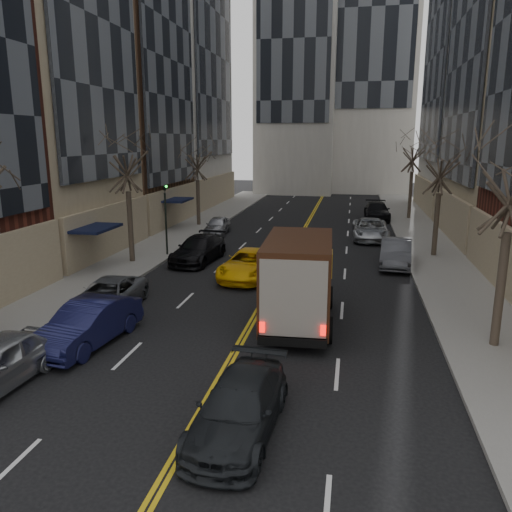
% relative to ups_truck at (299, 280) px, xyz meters
% --- Properties ---
extents(sidewalk_left, '(4.00, 66.00, 0.15)m').
position_rel_ups_truck_xyz_m(sidewalk_left, '(-10.83, 14.94, -1.71)').
color(sidewalk_left, slate).
rests_on(sidewalk_left, ground).
extents(sidewalk_right, '(4.00, 66.00, 0.15)m').
position_rel_ups_truck_xyz_m(sidewalk_right, '(7.17, 14.94, -1.71)').
color(sidewalk_right, slate).
rests_on(sidewalk_right, ground).
extents(streetwall_left, '(14.00, 49.50, 36.00)m').
position_rel_ups_truck_xyz_m(streetwall_left, '(-18.13, 18.84, 13.78)').
color(streetwall_left, '#562319').
rests_on(streetwall_left, ground).
extents(tree_lf_mid, '(3.20, 3.20, 8.91)m').
position_rel_ups_truck_xyz_m(tree_lf_mid, '(-10.63, 7.94, 4.81)').
color(tree_lf_mid, '#382D23').
rests_on(tree_lf_mid, sidewalk_left).
extents(tree_lf_far, '(3.20, 3.20, 8.12)m').
position_rel_ups_truck_xyz_m(tree_lf_far, '(-10.63, 20.94, 4.24)').
color(tree_lf_far, '#382D23').
rests_on(tree_lf_far, sidewalk_left).
extents(tree_rt_mid, '(3.20, 3.20, 8.32)m').
position_rel_ups_truck_xyz_m(tree_rt_mid, '(6.97, 12.94, 4.38)').
color(tree_rt_mid, '#382D23').
rests_on(tree_rt_mid, sidewalk_right).
extents(tree_rt_far, '(3.20, 3.20, 9.11)m').
position_rel_ups_truck_xyz_m(tree_rt_far, '(6.97, 27.94, 4.96)').
color(tree_rt_far, '#382D23').
rests_on(tree_rt_far, sidewalk_right).
extents(traffic_signal, '(0.29, 0.26, 4.70)m').
position_rel_ups_truck_xyz_m(traffic_signal, '(-9.22, 9.94, 1.04)').
color(traffic_signal, black).
rests_on(traffic_signal, sidewalk_left).
extents(ups_truck, '(2.87, 6.56, 3.54)m').
position_rel_ups_truck_xyz_m(ups_truck, '(0.00, 0.00, 0.00)').
color(ups_truck, black).
rests_on(ups_truck, ground).
extents(observer_sedan, '(2.12, 4.72, 1.34)m').
position_rel_ups_truck_xyz_m(observer_sedan, '(-0.63, -7.73, -1.11)').
color(observer_sedan, black).
rests_on(observer_sedan, ground).
extents(taxi, '(2.83, 5.41, 1.45)m').
position_rel_ups_truck_xyz_m(taxi, '(-3.25, 6.21, -1.06)').
color(taxi, '#F3B70A').
rests_on(taxi, ground).
extents(pedestrian, '(0.48, 0.64, 1.60)m').
position_rel_ups_truck_xyz_m(pedestrian, '(-2.39, 6.06, -0.98)').
color(pedestrian, black).
rests_on(pedestrian, ground).
extents(parked_lf_b, '(2.21, 4.89, 1.56)m').
position_rel_ups_truck_xyz_m(parked_lf_b, '(-7.06, -3.44, -1.00)').
color(parked_lf_b, '#111236').
rests_on(parked_lf_b, ground).
extents(parked_lf_c, '(2.44, 4.83, 1.31)m').
position_rel_ups_truck_xyz_m(parked_lf_c, '(-8.13, 0.08, -1.13)').
color(parked_lf_c, '#54565C').
rests_on(parked_lf_c, ground).
extents(parked_lf_d, '(2.54, 5.35, 1.51)m').
position_rel_ups_truck_xyz_m(parked_lf_d, '(-6.93, 9.08, -1.03)').
color(parked_lf_d, black).
rests_on(parked_lf_d, ground).
extents(parked_lf_e, '(1.82, 4.01, 1.34)m').
position_rel_ups_truck_xyz_m(parked_lf_e, '(-8.13, 17.77, -1.11)').
color(parked_lf_e, '#97999E').
rests_on(parked_lf_e, ground).
extents(parked_rt_a, '(2.05, 4.86, 1.56)m').
position_rel_ups_truck_xyz_m(parked_rt_a, '(4.47, 10.18, -1.00)').
color(parked_rt_a, '#44454A').
rests_on(parked_rt_a, ground).
extents(parked_rt_b, '(2.57, 5.42, 1.50)m').
position_rel_ups_truck_xyz_m(parked_rt_b, '(3.27, 17.85, -1.03)').
color(parked_rt_b, '#B1B5B9').
rests_on(parked_rt_b, ground).
extents(parked_rt_c, '(2.28, 5.36, 1.54)m').
position_rel_ups_truck_xyz_m(parked_rt_c, '(4.12, 27.42, -1.01)').
color(parked_rt_c, black).
rests_on(parked_rt_c, ground).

